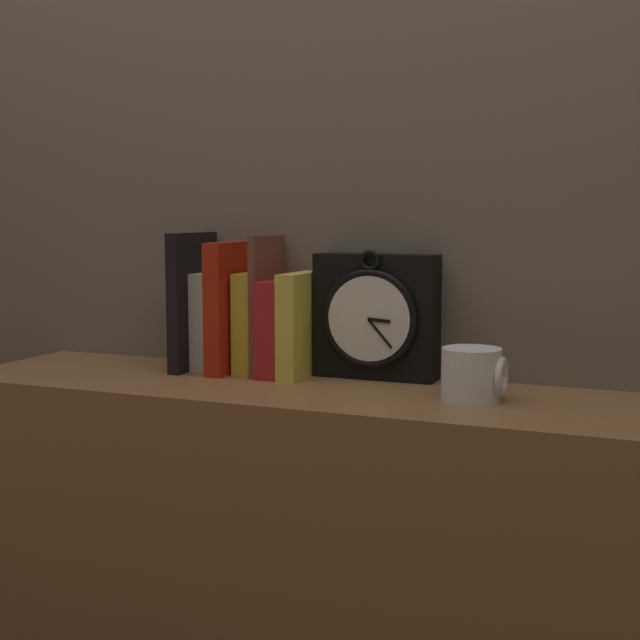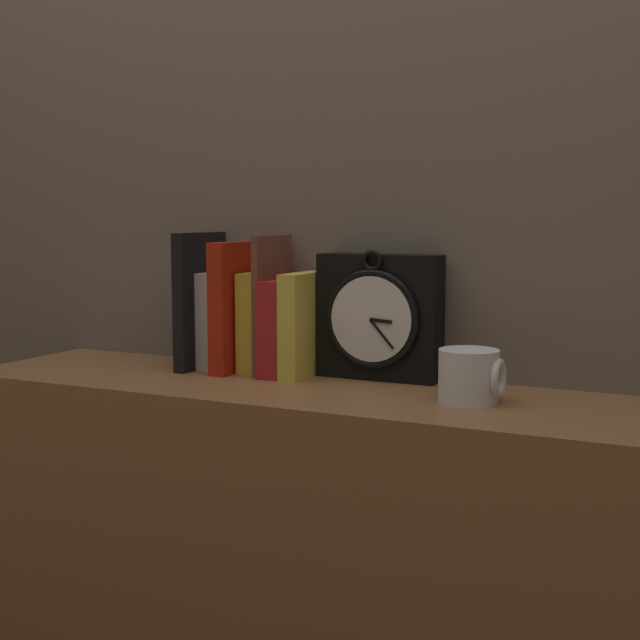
{
  "view_description": "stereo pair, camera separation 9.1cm",
  "coord_description": "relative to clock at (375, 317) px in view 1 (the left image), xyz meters",
  "views": [
    {
      "loc": [
        0.56,
        -1.36,
        1.22
      ],
      "look_at": [
        0.0,
        0.0,
        1.04
      ],
      "focal_mm": 50.0,
      "sensor_mm": 36.0,
      "label": 1
    },
    {
      "loc": [
        0.65,
        -1.32,
        1.22
      ],
      "look_at": [
        0.0,
        0.0,
        1.04
      ],
      "focal_mm": 50.0,
      "sensor_mm": 36.0,
      "label": 2
    }
  ],
  "objects": [
    {
      "name": "wall_back",
      "position": [
        -0.06,
        0.07,
        0.26
      ],
      "size": [
        6.0,
        0.05,
        2.6
      ],
      "color": "#756656",
      "rests_on": "ground_plane"
    },
    {
      "name": "clock",
      "position": [
        0.0,
        0.0,
        0.0
      ],
      "size": [
        0.22,
        0.07,
        0.23
      ],
      "color": "black",
      "rests_on": "bookshelf"
    },
    {
      "name": "book_slot0_black",
      "position": [
        -0.35,
        -0.04,
        0.02
      ],
      "size": [
        0.02,
        0.15,
        0.26
      ],
      "color": "black",
      "rests_on": "bookshelf"
    },
    {
      "name": "book_slot1_white",
      "position": [
        -0.32,
        -0.02,
        -0.02
      ],
      "size": [
        0.03,
        0.11,
        0.18
      ],
      "color": "white",
      "rests_on": "bookshelf"
    },
    {
      "name": "book_slot2_cream",
      "position": [
        -0.29,
        -0.02,
        0.0
      ],
      "size": [
        0.01,
        0.12,
        0.23
      ],
      "color": "beige",
      "rests_on": "bookshelf"
    },
    {
      "name": "book_slot3_red",
      "position": [
        -0.27,
        -0.04,
        0.01
      ],
      "size": [
        0.03,
        0.15,
        0.24
      ],
      "color": "red",
      "rests_on": "bookshelf"
    },
    {
      "name": "book_slot4_yellow",
      "position": [
        -0.23,
        -0.02,
        -0.02
      ],
      "size": [
        0.04,
        0.11,
        0.18
      ],
      "color": "yellow",
      "rests_on": "bookshelf"
    },
    {
      "name": "book_slot5_brown",
      "position": [
        -0.2,
        -0.03,
        0.02
      ],
      "size": [
        0.01,
        0.13,
        0.25
      ],
      "color": "brown",
      "rests_on": "bookshelf"
    },
    {
      "name": "book_slot6_red",
      "position": [
        -0.17,
        -0.03,
        -0.02
      ],
      "size": [
        0.04,
        0.14,
        0.17
      ],
      "color": "#B42021",
      "rests_on": "bookshelf"
    },
    {
      "name": "book_slot7_yellow",
      "position": [
        -0.13,
        -0.03,
        -0.02
      ],
      "size": [
        0.04,
        0.14,
        0.19
      ],
      "color": "yellow",
      "rests_on": "bookshelf"
    },
    {
      "name": "mug",
      "position": [
        0.2,
        -0.12,
        -0.07
      ],
      "size": [
        0.1,
        0.09,
        0.08
      ],
      "color": "white",
      "rests_on": "bookshelf"
    }
  ]
}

